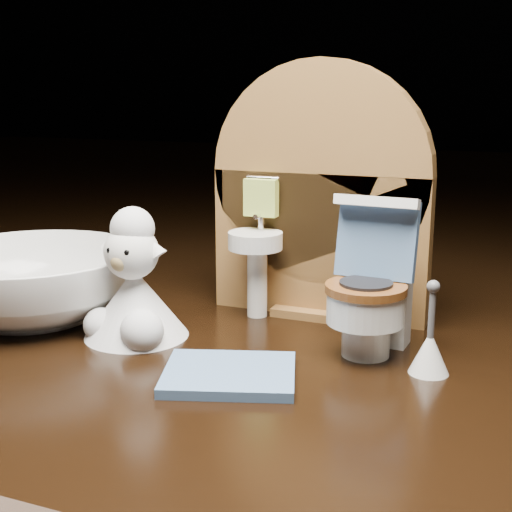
# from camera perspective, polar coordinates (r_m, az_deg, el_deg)

# --- Properties ---
(backdrop_panel) EXTENTS (0.13, 0.05, 0.15)m
(backdrop_panel) POSITION_cam_1_polar(r_m,az_deg,el_deg) (0.42, 5.04, 3.97)
(backdrop_panel) COLOR brown
(backdrop_panel) RESTS_ON ground
(toy_toilet) EXTENTS (0.04, 0.05, 0.08)m
(toy_toilet) POSITION_cam_1_polar(r_m,az_deg,el_deg) (0.37, 9.24, -3.15)
(toy_toilet) COLOR white
(toy_toilet) RESTS_ON ground
(bath_mat) EXTENTS (0.07, 0.07, 0.00)m
(bath_mat) POSITION_cam_1_polar(r_m,az_deg,el_deg) (0.34, -2.14, -9.44)
(bath_mat) COLOR #4F719C
(bath_mat) RESTS_ON ground
(toilet_brush) EXTENTS (0.02, 0.02, 0.05)m
(toilet_brush) POSITION_cam_1_polar(r_m,az_deg,el_deg) (0.35, 13.72, -7.25)
(toilet_brush) COLOR white
(toilet_brush) RESTS_ON ground
(plush_lamb) EXTENTS (0.06, 0.06, 0.07)m
(plush_lamb) POSITION_cam_1_polar(r_m,az_deg,el_deg) (0.39, -9.76, -2.87)
(plush_lamb) COLOR white
(plush_lamb) RESTS_ON ground
(ceramic_bowl) EXTENTS (0.15, 0.15, 0.04)m
(ceramic_bowl) POSITION_cam_1_polar(r_m,az_deg,el_deg) (0.45, -17.48, -2.12)
(ceramic_bowl) COLOR white
(ceramic_bowl) RESTS_ON ground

